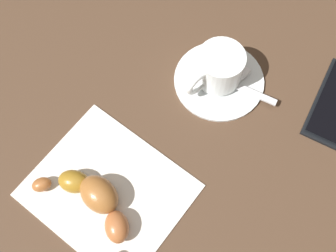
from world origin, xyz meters
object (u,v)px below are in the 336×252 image
at_px(napkin, 111,192).
at_px(croissant, 97,202).
at_px(teaspoon, 223,79).
at_px(saucer, 219,80).
at_px(espresso_cup, 219,68).
at_px(sugar_packet, 230,64).

xyz_separation_m(napkin, croissant, (-0.02, 0.00, 0.02)).
bearing_deg(napkin, teaspoon, -6.23).
relative_size(saucer, espresso_cup, 1.40).
bearing_deg(saucer, napkin, 175.20).
bearing_deg(espresso_cup, napkin, 176.19).
relative_size(espresso_cup, croissant, 0.57).
bearing_deg(napkin, espresso_cup, -3.81).
height_order(sugar_packet, croissant, croissant).
xyz_separation_m(espresso_cup, napkin, (-0.22, 0.01, -0.03)).
relative_size(saucer, teaspoon, 1.06).
xyz_separation_m(sugar_packet, napkin, (-0.25, 0.02, -0.01)).
bearing_deg(teaspoon, saucer, 85.41).
height_order(teaspoon, sugar_packet, teaspoon).
bearing_deg(napkin, saucer, -4.80).
bearing_deg(sugar_packet, teaspoon, 107.24).
height_order(espresso_cup, sugar_packet, espresso_cup).
relative_size(teaspoon, croissant, 0.75).
bearing_deg(saucer, sugar_packet, 0.63).
relative_size(napkin, croissant, 1.19).
relative_size(sugar_packet, napkin, 0.31).
distance_m(saucer, napkin, 0.22).
height_order(teaspoon, napkin, teaspoon).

